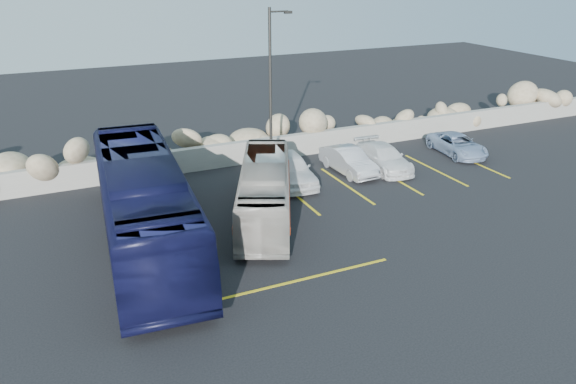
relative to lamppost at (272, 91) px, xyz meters
name	(u,v)px	position (x,y,z in m)	size (l,w,h in m)	color
ground	(313,280)	(-2.56, -9.50, -4.30)	(90.00, 90.00, 0.00)	black
seawall	(207,157)	(-2.56, 2.50, -3.70)	(60.00, 0.40, 1.20)	gray
riprap_pile	(200,138)	(-2.56, 3.70, -3.00)	(54.00, 2.80, 2.60)	#9D8867
parking_lines	(349,198)	(2.09, -3.93, -4.29)	(18.16, 9.36, 0.01)	yellow
lamppost	(272,91)	(0.00, 0.00, 0.00)	(1.14, 0.18, 8.00)	#2D2B28
vintage_bus	(265,191)	(-2.08, -4.13, -3.14)	(1.95, 8.33, 2.32)	#BDB6AB
tour_coach	(144,204)	(-7.05, -4.66, -2.61)	(2.83, 12.11, 3.37)	#0F1035
car_a	(289,168)	(0.43, -1.07, -3.55)	(1.75, 4.36, 1.48)	white
car_b	(349,161)	(3.73, -0.99, -3.67)	(1.32, 3.78, 1.25)	silver
car_c	(384,158)	(5.64, -1.25, -3.69)	(1.69, 4.16, 1.21)	white
car_d	(457,145)	(10.62, -0.95, -3.75)	(1.82, 3.94, 1.10)	#869CBE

